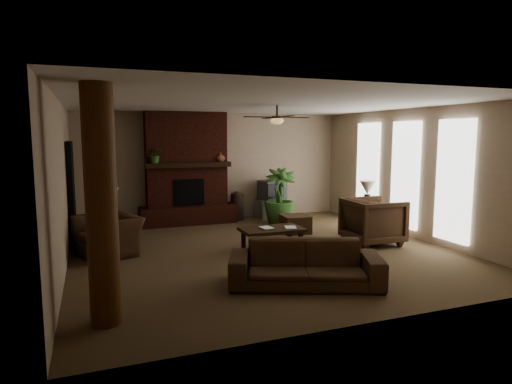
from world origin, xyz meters
name	(u,v)px	position (x,y,z in m)	size (l,w,h in m)	color
room_shell	(263,179)	(0.00, 0.00, 1.40)	(7.00, 7.00, 7.00)	brown
fireplace	(187,178)	(-0.80, 3.22, 1.16)	(2.40, 0.70, 2.80)	#451A12
windows	(405,175)	(3.45, 0.20, 1.35)	(0.08, 3.65, 2.35)	white
log_column	(101,207)	(-2.95, -2.40, 1.40)	(0.36, 0.36, 2.80)	brown
doorway	(72,194)	(-3.44, 1.80, 1.05)	(0.10, 1.00, 2.10)	black
ceiling_fan	(277,119)	(0.40, 0.30, 2.53)	(1.35, 1.35, 0.37)	#302015
sofa	(305,257)	(-0.14, -2.03, 0.44)	(2.23, 0.65, 0.87)	#422D1C
armchair_left	(108,229)	(-2.80, 0.77, 0.49)	(1.12, 0.73, 0.98)	#422D1C
armchair_right	(373,219)	(2.31, -0.28, 0.52)	(1.02, 0.95, 1.05)	#422D1C
coffee_table	(272,231)	(0.19, 0.02, 0.37)	(1.20, 0.70, 0.43)	black
ottoman	(295,224)	(1.28, 1.25, 0.20)	(0.60, 0.60, 0.40)	#422D1C
tv_stand	(272,208)	(1.51, 3.15, 0.25)	(0.85, 0.50, 0.50)	#B7B7B9
tv	(272,190)	(1.50, 3.14, 0.76)	(0.74, 0.65, 0.52)	#3C3C3F
floor_vase	(237,204)	(0.51, 3.15, 0.43)	(0.34, 0.34, 0.77)	#2F211A
floor_plant	(280,208)	(1.36, 2.32, 0.39)	(0.79, 1.41, 0.79)	#335D25
side_table_left	(109,235)	(-2.77, 1.27, 0.28)	(0.50, 0.50, 0.55)	black
lamp_left	(110,198)	(-2.74, 1.22, 1.00)	(0.40, 0.40, 0.65)	#302015
side_table_right	(366,221)	(2.76, 0.63, 0.28)	(0.50, 0.50, 0.55)	black
lamp_right	(368,190)	(2.77, 0.61, 1.00)	(0.46, 0.46, 0.65)	#302015
mantel_plant	(155,156)	(-1.62, 2.91, 1.72)	(0.38, 0.42, 0.33)	#335D25
mantel_vase	(221,157)	(0.02, 2.99, 1.67)	(0.22, 0.23, 0.22)	#9A573D
book_a	(261,222)	(-0.04, 0.00, 0.57)	(0.22, 0.03, 0.29)	#999999
book_b	(285,221)	(0.43, -0.07, 0.58)	(0.21, 0.02, 0.29)	#999999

